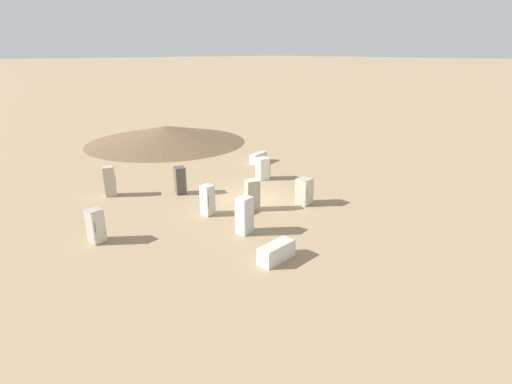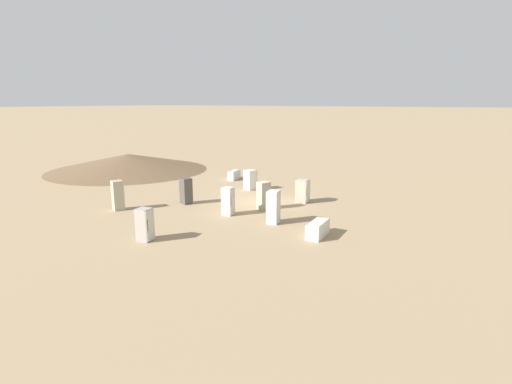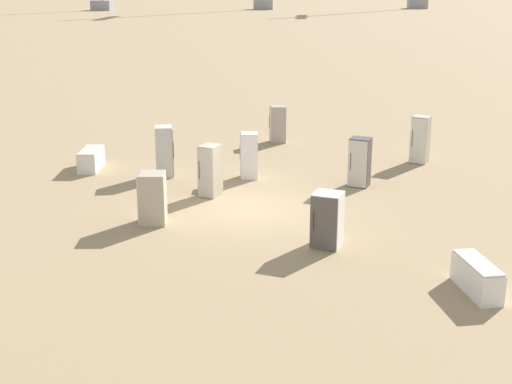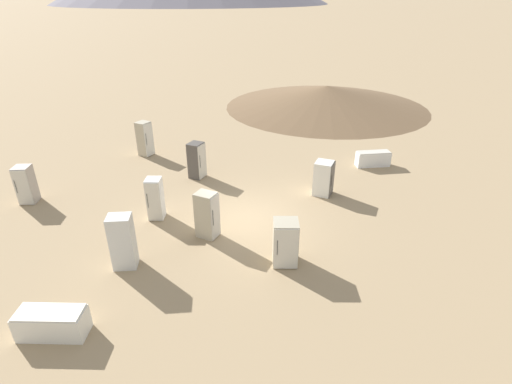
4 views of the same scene
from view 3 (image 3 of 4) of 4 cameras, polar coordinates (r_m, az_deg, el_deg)
ground_plane at (r=22.73m, az=-0.65°, el=-1.33°), size 1000.00×1000.00×0.00m
discarded_fridge_0 at (r=31.56m, az=1.74°, el=5.44°), size 0.72×0.78×1.62m
discarded_fridge_1 at (r=27.97m, az=-13.06°, el=2.58°), size 1.79×0.81×0.77m
discarded_fridge_2 at (r=21.43m, az=-8.30°, el=-0.50°), size 0.86×0.86×1.55m
discarded_fridge_3 at (r=26.38m, az=-7.33°, el=3.25°), size 0.83×0.76×1.86m
discarded_fridge_4 at (r=23.85m, az=-3.70°, el=1.72°), size 0.89×0.79×1.74m
discarded_fridge_5 at (r=19.50m, az=5.71°, el=-2.23°), size 0.97×0.95×1.52m
discarded_fridge_6 at (r=17.57m, az=17.26°, el=-6.51°), size 1.80×0.92×0.77m
discarded_fridge_7 at (r=28.79m, az=13.00°, el=4.11°), size 0.86×0.85×1.85m
discarded_fridge_8 at (r=25.19m, az=8.29°, el=2.38°), size 0.83×0.85×1.72m
discarded_fridge_9 at (r=25.93m, az=-0.57°, el=2.94°), size 0.62×0.69×1.68m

